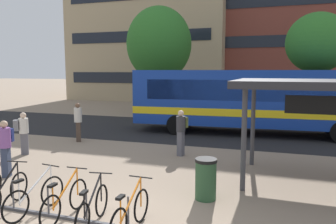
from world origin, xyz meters
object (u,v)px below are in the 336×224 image
object	(u,v)px
trash_bin	(206,179)
commuter_grey_pack_3	(23,130)
parked_bicycle_black_1	(6,192)
street_tree_2	(159,44)
commuter_maroon_pack_0	(78,119)
parked_bicycle_black_4	(93,209)
city_bus	(256,99)
commuter_navy_pack_1	(6,144)
parked_bicycle_orange_5	(131,214)
street_tree_1	(317,43)
parked_bicycle_white_2	(35,197)
parked_bicycle_orange_3	(65,201)
commuter_olive_pack_2	(181,129)

from	to	relation	value
trash_bin	commuter_grey_pack_3	bearing A→B (deg)	163.81
parked_bicycle_black_1	commuter_grey_pack_3	xyz separation A→B (m)	(-3.19, 4.16, 0.55)
trash_bin	street_tree_2	bearing A→B (deg)	113.52
commuter_maroon_pack_0	street_tree_2	xyz separation A→B (m)	(0.10, 10.56, 4.09)
parked_bicycle_black_4	commuter_grey_pack_3	distance (m)	7.07
city_bus	parked_bicycle_black_4	world-z (taller)	city_bus
city_bus	street_tree_2	world-z (taller)	street_tree_2
parked_bicycle_black_4	commuter_navy_pack_1	bearing A→B (deg)	54.91
parked_bicycle_orange_5	trash_bin	world-z (taller)	trash_bin
street_tree_2	commuter_navy_pack_1	bearing A→B (deg)	-87.60
parked_bicycle_orange_5	trash_bin	distance (m)	2.40
street_tree_1	parked_bicycle_black_1	bearing A→B (deg)	-118.84
parked_bicycle_white_2	commuter_maroon_pack_0	distance (m)	7.66
commuter_navy_pack_1	street_tree_1	world-z (taller)	street_tree_1
parked_bicycle_black_1	parked_bicycle_orange_3	distance (m)	1.61
trash_bin	parked_bicycle_orange_5	bearing A→B (deg)	-116.20
parked_bicycle_orange_3	street_tree_1	distance (m)	16.33
city_bus	parked_bicycle_white_2	world-z (taller)	city_bus
parked_bicycle_white_2	commuter_maroon_pack_0	world-z (taller)	commuter_maroon_pack_0
parked_bicycle_orange_5	city_bus	bearing A→B (deg)	-7.26
parked_bicycle_orange_5	parked_bicycle_black_1	bearing A→B (deg)	88.80
commuter_navy_pack_1	commuter_olive_pack_2	world-z (taller)	commuter_olive_pack_2
commuter_grey_pack_3	street_tree_2	xyz separation A→B (m)	(0.76, 13.24, 4.17)
parked_bicycle_black_1	parked_bicycle_black_4	xyz separation A→B (m)	(2.38, -0.17, 0.00)
parked_bicycle_black_4	parked_bicycle_orange_5	world-z (taller)	same
street_tree_1	street_tree_2	bearing A→B (deg)	164.00
city_bus	parked_bicycle_white_2	size ratio (longest dim) A/B	7.08
street_tree_1	commuter_navy_pack_1	bearing A→B (deg)	-127.74
parked_bicycle_white_2	street_tree_1	distance (m)	16.66
parked_bicycle_white_2	commuter_grey_pack_3	size ratio (longest dim) A/B	1.06
parked_bicycle_black_4	commuter_olive_pack_2	size ratio (longest dim) A/B	1.00
parked_bicycle_white_2	parked_bicycle_orange_5	bearing A→B (deg)	-85.71
parked_bicycle_white_2	commuter_navy_pack_1	world-z (taller)	commuter_navy_pack_1
parked_bicycle_black_1	commuter_olive_pack_2	size ratio (longest dim) A/B	0.99
parked_bicycle_white_2	parked_bicycle_orange_5	world-z (taller)	same
commuter_maroon_pack_0	commuter_navy_pack_1	size ratio (longest dim) A/B	1.02
parked_bicycle_black_1	parked_bicycle_white_2	world-z (taller)	same
commuter_olive_pack_2	trash_bin	xyz separation A→B (m)	(1.73, -3.89, -0.48)
parked_bicycle_black_1	commuter_maroon_pack_0	size ratio (longest dim) A/B	0.98
parked_bicycle_orange_3	commuter_grey_pack_3	xyz separation A→B (m)	(-4.80, 4.17, 0.55)
parked_bicycle_black_1	commuter_olive_pack_2	world-z (taller)	commuter_olive_pack_2
parked_bicycle_orange_3	parked_bicycle_orange_5	world-z (taller)	same
parked_bicycle_black_1	parked_bicycle_white_2	size ratio (longest dim) A/B	1.00
commuter_olive_pack_2	trash_bin	bearing A→B (deg)	35.39
parked_bicycle_orange_5	commuter_grey_pack_3	bearing A→B (deg)	57.62
parked_bicycle_black_1	street_tree_2	size ratio (longest dim) A/B	0.22
trash_bin	street_tree_1	size ratio (longest dim) A/B	0.16
parked_bicycle_orange_3	street_tree_2	size ratio (longest dim) A/B	0.22
commuter_olive_pack_2	street_tree_2	xyz separation A→B (m)	(-4.97, 11.52, 4.11)
street_tree_1	trash_bin	bearing A→B (deg)	-106.42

